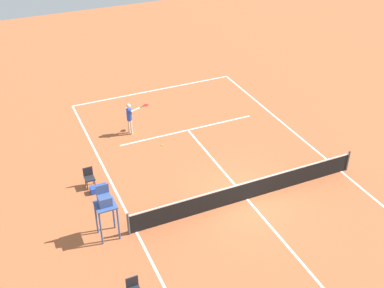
{
  "coord_description": "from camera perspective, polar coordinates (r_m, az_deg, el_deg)",
  "views": [
    {
      "loc": [
        9.07,
        14.29,
        13.59
      ],
      "look_at": [
        0.89,
        -3.98,
        0.8
      ],
      "focal_mm": 45.46,
      "sensor_mm": 36.0,
      "label": 1
    }
  ],
  "objects": [
    {
      "name": "tennis_ball",
      "position": [
        25.16,
        -3.52,
        -0.1
      ],
      "size": [
        0.07,
        0.07,
        0.07
      ],
      "primitive_type": "sphere",
      "color": "#CCE033",
      "rests_on": "ground"
    },
    {
      "name": "equipment_bag",
      "position": [
        22.3,
        -10.89,
        -5.18
      ],
      "size": [
        0.76,
        0.32,
        0.3
      ],
      "primitive_type": "cube",
      "color": "#2647B7",
      "rests_on": "ground"
    },
    {
      "name": "umpire_chair",
      "position": [
        19.08,
        -10.16,
        -6.97
      ],
      "size": [
        0.8,
        0.8,
        2.41
      ],
      "color": "#38518C",
      "rests_on": "ground"
    },
    {
      "name": "courtside_chair_mid",
      "position": [
        22.48,
        -11.99,
        -3.76
      ],
      "size": [
        0.44,
        0.46,
        0.95
      ],
      "color": "#262626",
      "rests_on": "ground"
    },
    {
      "name": "ground_plane",
      "position": [
        21.71,
        6.48,
        -6.44
      ],
      "size": [
        60.0,
        60.0,
        0.0
      ],
      "primitive_type": "plane",
      "color": "#AD5933"
    },
    {
      "name": "player_serving",
      "position": [
        25.85,
        -7.27,
        3.32
      ],
      "size": [
        1.34,
        0.57,
        1.79
      ],
      "rotation": [
        0.0,
        0.0,
        1.92
      ],
      "color": "beige",
      "rests_on": "ground"
    },
    {
      "name": "tennis_net",
      "position": [
        21.4,
        6.57,
        -5.41
      ],
      "size": [
        10.98,
        0.1,
        1.07
      ],
      "color": "#4C4C51",
      "rests_on": "ground"
    },
    {
      "name": "court_lines",
      "position": [
        21.71,
        6.48,
        -6.44
      ],
      "size": [
        10.38,
        23.74,
        0.01
      ],
      "color": "white",
      "rests_on": "ground"
    }
  ]
}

